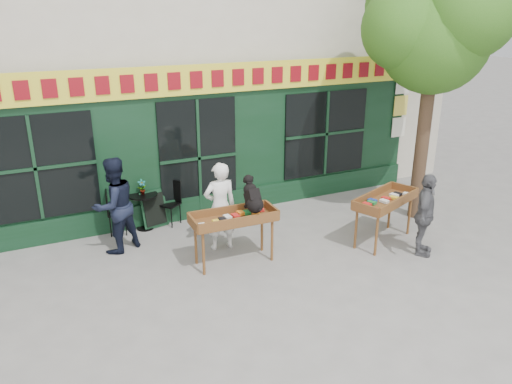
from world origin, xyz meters
TOP-DOWN VIEW (x-y plane):
  - ground at (0.00, 0.00)m, footprint 80.00×80.00m
  - street_tree at (4.34, 0.36)m, footprint 3.05×2.90m
  - book_cart_center at (-0.17, 0.03)m, footprint 1.52×0.66m
  - dog at (0.18, -0.02)m, footprint 0.36×0.61m
  - woman at (-0.17, 0.68)m, footprint 0.63×0.43m
  - book_cart_right at (2.83, -0.42)m, footprint 1.62×1.13m
  - man_right at (3.13, -1.17)m, footprint 0.94×0.89m
  - bistro_table at (-1.27, 2.20)m, footprint 0.60×0.60m
  - bistro_chair_left at (-1.91, 2.21)m, footprint 0.42×0.42m
  - bistro_chair_right at (-0.65, 2.25)m, footprint 0.51×0.50m
  - potted_plant at (-1.27, 2.20)m, footprint 0.18×0.13m
  - man_left at (-1.97, 1.44)m, footprint 1.10×1.01m
  - chalkboard at (-1.06, 2.19)m, footprint 0.59×0.31m

SIDE VIEW (x-z plane):
  - ground at x=0.00m, z-range 0.00..0.00m
  - chalkboard at x=-1.06m, z-range 0.01..0.79m
  - bistro_table at x=-1.27m, z-range 0.16..0.92m
  - bistro_chair_left at x=-1.91m, z-range 0.08..1.03m
  - bistro_chair_right at x=-0.65m, z-range 0.08..1.03m
  - man_right at x=3.13m, z-range 0.00..1.56m
  - book_cart_center at x=-0.17m, z-range 0.33..1.32m
  - book_cart_right at x=2.83m, z-range 0.33..1.32m
  - woman at x=-0.17m, z-range 0.00..1.71m
  - man_left at x=-1.97m, z-range 0.00..1.83m
  - potted_plant at x=-1.27m, z-range 0.77..1.09m
  - dog at x=0.18m, z-range 0.99..1.59m
  - street_tree at x=4.34m, z-range 1.31..6.91m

